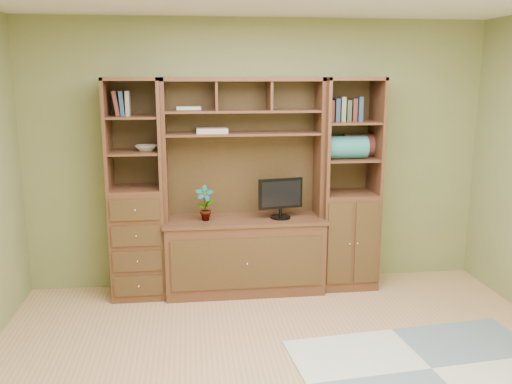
{
  "coord_description": "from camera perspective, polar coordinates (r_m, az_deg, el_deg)",
  "views": [
    {
      "loc": [
        -0.68,
        -3.24,
        2.06
      ],
      "look_at": [
        -0.12,
        1.2,
        1.1
      ],
      "focal_mm": 38.0,
      "sensor_mm": 36.0,
      "label": 1
    }
  ],
  "objects": [
    {
      "name": "room",
      "position": [
        3.4,
        4.59,
        -0.88
      ],
      "size": [
        4.6,
        4.1,
        2.64
      ],
      "color": "tan",
      "rests_on": "ground"
    },
    {
      "name": "center_hutch",
      "position": [
        5.11,
        -1.26,
        0.42
      ],
      "size": [
        1.54,
        0.53,
        2.05
      ],
      "primitive_type": "cube",
      "color": "#542F1D",
      "rests_on": "ground"
    },
    {
      "name": "left_tower",
      "position": [
        5.15,
        -12.45,
        0.22
      ],
      "size": [
        0.5,
        0.45,
        2.05
      ],
      "primitive_type": "cube",
      "color": "#542F1D",
      "rests_on": "ground"
    },
    {
      "name": "right_tower",
      "position": [
        5.34,
        9.7,
        0.77
      ],
      "size": [
        0.55,
        0.45,
        2.05
      ],
      "primitive_type": "cube",
      "color": "#542F1D",
      "rests_on": "ground"
    },
    {
      "name": "rug",
      "position": [
        4.27,
        18.0,
        -17.31
      ],
      "size": [
        1.99,
        1.43,
        0.01
      ],
      "primitive_type": "cube",
      "rotation": [
        0.0,
        0.0,
        0.1
      ],
      "color": "#A8AEAE",
      "rests_on": "ground"
    },
    {
      "name": "monitor",
      "position": [
        5.12,
        2.6,
        0.12
      ],
      "size": [
        0.46,
        0.27,
        0.53
      ],
      "primitive_type": "cube",
      "rotation": [
        0.0,
        0.0,
        0.17
      ],
      "color": "black",
      "rests_on": "center_hutch"
    },
    {
      "name": "orchid",
      "position": [
        5.08,
        -5.43,
        -1.19
      ],
      "size": [
        0.18,
        0.12,
        0.33
      ],
      "primitive_type": "imported",
      "color": "#A95139",
      "rests_on": "center_hutch"
    },
    {
      "name": "magazines",
      "position": [
        5.09,
        -4.66,
        6.48
      ],
      "size": [
        0.29,
        0.21,
        0.04
      ],
      "primitive_type": "cube",
      "color": "#BAAE9E",
      "rests_on": "center_hutch"
    },
    {
      "name": "bowl",
      "position": [
        5.07,
        -11.46,
        4.57
      ],
      "size": [
        0.21,
        0.21,
        0.05
      ],
      "primitive_type": "imported",
      "color": "beige",
      "rests_on": "left_tower"
    },
    {
      "name": "blanket_teal",
      "position": [
        5.23,
        9.57,
        4.66
      ],
      "size": [
        0.37,
        0.22,
        0.22
      ],
      "primitive_type": "cube",
      "color": "teal",
      "rests_on": "right_tower"
    },
    {
      "name": "blanket_red",
      "position": [
        5.41,
        11.2,
        4.86
      ],
      "size": [
        0.39,
        0.22,
        0.22
      ],
      "primitive_type": "cube",
      "color": "brown",
      "rests_on": "right_tower"
    }
  ]
}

